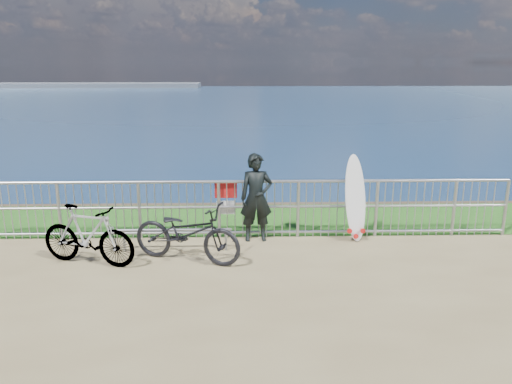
{
  "coord_description": "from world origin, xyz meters",
  "views": [
    {
      "loc": [
        -0.03,
        -7.46,
        3.25
      ],
      "look_at": [
        0.19,
        1.2,
        1.0
      ],
      "focal_mm": 35.0,
      "sensor_mm": 36.0,
      "label": 1
    }
  ],
  "objects_px": {
    "surfer": "(256,198)",
    "surfboard": "(355,201)",
    "bicycle_near": "(187,233)",
    "bicycle_far": "(88,235)"
  },
  "relations": [
    {
      "from": "surfer",
      "to": "bicycle_far",
      "type": "distance_m",
      "value": 3.03
    },
    {
      "from": "surfboard",
      "to": "bicycle_near",
      "type": "bearing_deg",
      "value": -161.79
    },
    {
      "from": "bicycle_near",
      "to": "bicycle_far",
      "type": "height_order",
      "value": "bicycle_far"
    },
    {
      "from": "surfer",
      "to": "bicycle_far",
      "type": "xyz_separation_m",
      "value": [
        -2.8,
        -1.1,
        -0.32
      ]
    },
    {
      "from": "surfer",
      "to": "bicycle_far",
      "type": "bearing_deg",
      "value": -163.12
    },
    {
      "from": "surfer",
      "to": "bicycle_near",
      "type": "relative_size",
      "value": 0.86
    },
    {
      "from": "bicycle_near",
      "to": "bicycle_far",
      "type": "distance_m",
      "value": 1.62
    },
    {
      "from": "bicycle_near",
      "to": "bicycle_far",
      "type": "xyz_separation_m",
      "value": [
        -1.61,
        -0.09,
        0.0
      ]
    },
    {
      "from": "surfer",
      "to": "surfboard",
      "type": "height_order",
      "value": "surfer"
    },
    {
      "from": "surfboard",
      "to": "bicycle_far",
      "type": "bearing_deg",
      "value": -166.8
    }
  ]
}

